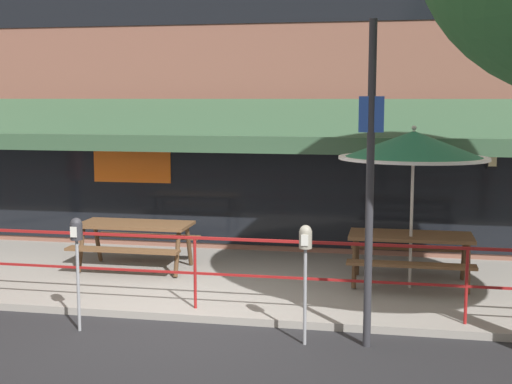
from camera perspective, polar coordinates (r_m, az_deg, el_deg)
name	(u,v)px	position (r m, az deg, el deg)	size (l,w,h in m)	color
ground_plane	(189,322)	(9.36, -5.37, -10.34)	(120.00, 120.00, 0.00)	#232326
patio_deck	(225,280)	(11.20, -2.47, -7.03)	(15.00, 4.00, 0.10)	gray
restaurant_building	(253,65)	(13.02, -0.23, 10.15)	(15.00, 1.60, 6.96)	brown
patio_railing	(195,257)	(9.42, -4.91, -5.17)	(13.84, 0.04, 0.97)	maroon
picnic_table_left	(135,233)	(11.68, -9.63, -3.22)	(1.80, 1.42, 0.76)	brown
picnic_table_centre	(410,245)	(10.82, 12.25, -4.16)	(1.80, 1.42, 0.76)	brown
patio_umbrella_centre	(414,146)	(10.47, 12.49, 3.60)	(2.14, 2.14, 2.38)	#B7B2A8
parking_meter_near	(77,240)	(8.98, -14.16, -3.73)	(0.15, 0.16, 1.42)	gray
parking_meter_far	(305,248)	(8.24, 3.98, -4.53)	(0.15, 0.16, 1.42)	gray
street_sign_pole	(370,182)	(8.14, 9.11, 0.77)	(0.28, 0.09, 3.73)	#2D2D33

